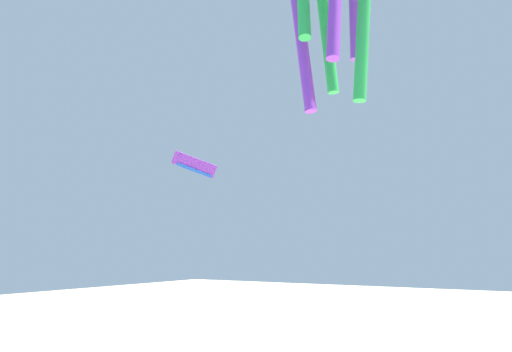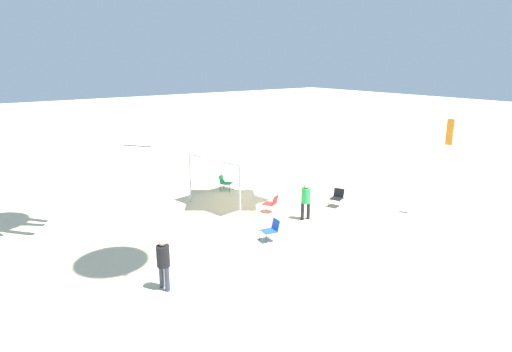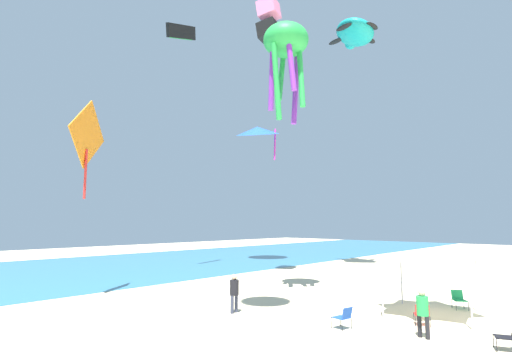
{
  "view_description": "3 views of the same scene",
  "coord_description": "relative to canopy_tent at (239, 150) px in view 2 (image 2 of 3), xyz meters",
  "views": [
    {
      "loc": [
        -5.27,
        19.37,
        5.91
      ],
      "look_at": [
        0.47,
        9.78,
        8.18
      ],
      "focal_mm": 27.43,
      "sensor_mm": 36.0,
      "label": 1
    },
    {
      "loc": [
        -17.72,
        15.27,
        6.67
      ],
      "look_at": [
        -1.81,
        3.31,
        1.33
      ],
      "focal_mm": 30.69,
      "sensor_mm": 36.0,
      "label": 2
    },
    {
      "loc": [
        -18.81,
        -2.09,
        3.91
      ],
      "look_at": [
        0.47,
        15.66,
        7.05
      ],
      "focal_mm": 27.17,
      "sensor_mm": 36.0,
      "label": 3
    }
  ],
  "objects": [
    {
      "name": "ground",
      "position": [
        1.25,
        -3.88,
        -2.61
      ],
      "size": [
        120.0,
        120.0,
        0.1
      ],
      "primitive_type": "cube",
      "color": "beige"
    },
    {
      "name": "folding_chair_left_of_tent",
      "position": [
        -4.5,
        1.65,
        -2.09
      ],
      "size": [
        0.63,
        0.71,
        0.82
      ],
      "rotation": [
        0.0,
        0.0,
        2.96
      ],
      "color": "black",
      "rests_on": "ground"
    },
    {
      "name": "banner_flag",
      "position": [
        -7.04,
        -5.85,
        0.06
      ],
      "size": [
        0.36,
        0.06,
        4.38
      ],
      "color": "silver",
      "rests_on": "ground"
    },
    {
      "name": "folding_chair_right_of_tent",
      "position": [
        -2.07,
        -0.31,
        -2.09
      ],
      "size": [
        0.79,
        0.74,
        0.82
      ],
      "rotation": [
        0.0,
        0.0,
        2.03
      ],
      "color": "black",
      "rests_on": "ground"
    },
    {
      "name": "person_kite_handler",
      "position": [
        -5.41,
        6.5,
        -1.59
      ],
      "size": [
        0.44,
        0.39,
        1.65
      ],
      "rotation": [
        0.0,
        0.0,
        0.14
      ],
      "color": "#33384C",
      "rests_on": "ground"
    },
    {
      "name": "person_watching_sky",
      "position": [
        -3.62,
        -0.91,
        -1.6
      ],
      "size": [
        0.39,
        0.43,
        1.64
      ],
      "rotation": [
        0.0,
        0.0,
        1.35
      ],
      "color": "black",
      "rests_on": "ground"
    },
    {
      "name": "folding_chair_facing_ocean",
      "position": [
        2.06,
        -0.48,
        -2.09
      ],
      "size": [
        0.81,
        0.78,
        0.82
      ],
      "rotation": [
        0.0,
        0.0,
        5.33
      ],
      "color": "black",
      "rests_on": "ground"
    },
    {
      "name": "canopy_tent",
      "position": [
        0.0,
        0.0,
        0.0
      ],
      "size": [
        3.94,
        3.81,
        2.83
      ],
      "rotation": [
        0.0,
        0.0,
        0.16
      ],
      "color": "#B7B7BC",
      "rests_on": "ground"
    },
    {
      "name": "folding_chair_near_cooler",
      "position": [
        -3.22,
        -3.31,
        -2.09
      ],
      "size": [
        0.7,
        0.77,
        0.82
      ],
      "rotation": [
        0.0,
        0.0,
        3.5
      ],
      "color": "black",
      "rests_on": "ground"
    }
  ]
}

